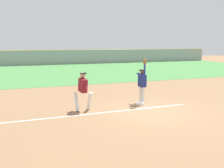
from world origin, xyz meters
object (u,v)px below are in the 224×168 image
object	(u,v)px
baseball	(147,65)
parked_car_white	(103,57)
runner	(83,89)
parked_car_blue	(24,59)
first_base	(139,103)
parked_car_silver	(67,58)
fielder	(142,81)

from	to	relation	value
baseball	parked_car_white	size ratio (longest dim) A/B	0.02
runner	parked_car_blue	world-z (taller)	runner
first_base	runner	world-z (taller)	runner
runner	parked_car_white	world-z (taller)	runner
first_base	parked_car_silver	world-z (taller)	parked_car_silver
first_base	parked_car_white	bearing A→B (deg)	75.62
parked_car_silver	parked_car_white	distance (m)	5.94
fielder	parked_car_blue	xyz separation A→B (m)	(-5.12, 27.73, -0.45)
baseball	parked_car_blue	size ratio (longest dim) A/B	0.02
parked_car_white	first_base	bearing A→B (deg)	-104.45
fielder	baseball	xyz separation A→B (m)	(0.11, -0.26, 0.82)
fielder	runner	xyz separation A→B (m)	(-3.08, -0.30, -0.12)
parked_car_white	parked_car_silver	bearing A→B (deg)	-177.86
fielder	parked_car_blue	size ratio (longest dim) A/B	0.51
fielder	parked_car_white	world-z (taller)	fielder
fielder	runner	distance (m)	3.10
runner	fielder	bearing A→B (deg)	-5.97
baseball	parked_car_blue	xyz separation A→B (m)	(-5.23, 28.00, -1.26)
fielder	baseball	size ratio (longest dim) A/B	30.81
parked_car_white	baseball	bearing A→B (deg)	-103.82
baseball	first_base	bearing A→B (deg)	147.70
fielder	parked_car_silver	xyz separation A→B (m)	(1.16, 28.09, -0.45)
baseball	parked_car_blue	distance (m)	28.51
runner	parked_car_white	size ratio (longest dim) A/B	0.39
runner	parked_car_silver	xyz separation A→B (m)	(4.24, 28.39, -0.32)
baseball	parked_car_silver	distance (m)	28.40
first_base	parked_car_blue	world-z (taller)	parked_car_blue
runner	parked_car_silver	world-z (taller)	runner
runner	parked_car_silver	size ratio (longest dim) A/B	0.38
parked_car_blue	parked_car_silver	bearing A→B (deg)	0.71
first_base	runner	size ratio (longest dim) A/B	0.22
fielder	parked_car_silver	size ratio (longest dim) A/B	0.50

